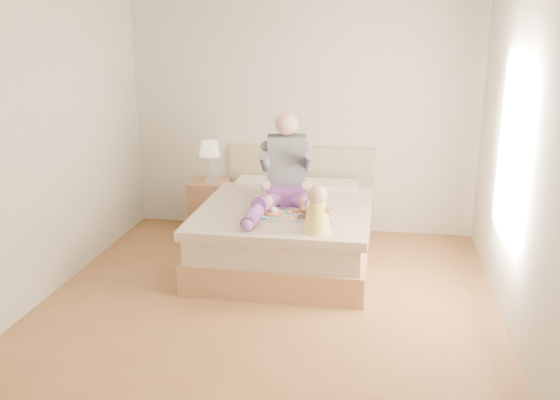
% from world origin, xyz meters
% --- Properties ---
extents(room, '(4.02, 4.22, 2.71)m').
position_xyz_m(room, '(0.08, 0.01, 1.51)').
color(room, brown).
rests_on(room, ground).
extents(bed, '(1.70, 2.18, 1.00)m').
position_xyz_m(bed, '(0.00, 1.08, 0.32)').
color(bed, '#986947').
rests_on(bed, ground).
extents(nightstand, '(0.51, 0.46, 0.58)m').
position_xyz_m(nightstand, '(-1.06, 1.88, 0.29)').
color(nightstand, '#986947').
rests_on(nightstand, ground).
extents(lamp, '(0.24, 0.24, 0.49)m').
position_xyz_m(lamp, '(-1.04, 1.84, 0.96)').
color(lamp, silver).
rests_on(lamp, nightstand).
extents(adult, '(0.81, 1.21, 0.96)m').
position_xyz_m(adult, '(0.01, 0.90, 0.89)').
color(adult, '#753A92').
rests_on(adult, bed).
extents(tray, '(0.55, 0.47, 0.14)m').
position_xyz_m(tray, '(0.04, 0.58, 0.64)').
color(tray, silver).
rests_on(tray, bed).
extents(baby, '(0.29, 0.38, 0.43)m').
position_xyz_m(baby, '(0.40, 0.21, 0.79)').
color(baby, '#FFED50').
rests_on(baby, bed).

